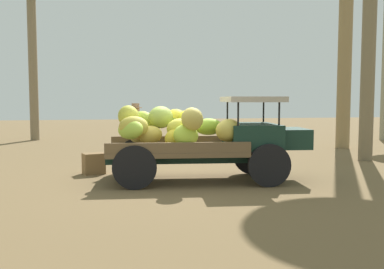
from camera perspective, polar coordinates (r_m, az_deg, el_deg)
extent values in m
plane|color=brown|center=(10.00, -0.69, -5.98)|extent=(60.00, 60.00, 0.00)
cube|color=#173228|center=(9.85, 0.58, -3.17)|extent=(4.02, 0.80, 0.16)
cylinder|color=black|center=(10.89, 7.76, -2.73)|extent=(0.92, 0.22, 0.91)
cylinder|color=black|center=(9.35, 9.99, -3.98)|extent=(0.92, 0.22, 0.91)
cylinder|color=black|center=(10.61, -7.16, -2.92)|extent=(0.92, 0.22, 0.91)
cylinder|color=black|center=(9.02, -7.46, -4.26)|extent=(0.92, 0.22, 0.91)
cube|color=brown|center=(9.80, -2.04, -2.16)|extent=(3.14, 1.99, 0.10)
cube|color=brown|center=(10.57, -2.30, -0.78)|extent=(2.99, 0.35, 0.22)
cube|color=brown|center=(8.98, -1.74, -1.75)|extent=(2.99, 0.35, 0.22)
cube|color=#173228|center=(10.01, 7.72, -0.18)|extent=(1.23, 1.61, 0.55)
cube|color=#173228|center=(10.25, 12.62, -0.45)|extent=(0.79, 1.12, 0.44)
cylinder|color=black|center=(10.71, 9.26, 3.06)|extent=(0.04, 0.04, 0.55)
cylinder|color=black|center=(9.46, 11.24, 2.83)|extent=(0.04, 0.04, 0.55)
cylinder|color=black|center=(10.52, 4.61, 3.08)|extent=(0.04, 0.04, 0.55)
cylinder|color=black|center=(9.25, 6.01, 2.85)|extent=(0.04, 0.04, 0.55)
cube|color=#B9AE9F|center=(9.97, 7.77, 4.55)|extent=(1.35, 1.63, 0.12)
ellipsoid|color=gold|center=(10.31, -2.17, 2.20)|extent=(0.74, 0.75, 0.55)
ellipsoid|color=yellow|center=(10.21, -0.34, 2.21)|extent=(0.79, 0.76, 0.47)
ellipsoid|color=gold|center=(9.41, 4.77, 0.52)|extent=(0.83, 0.83, 0.62)
ellipsoid|color=#95AD44|center=(9.93, -4.07, 2.25)|extent=(0.83, 0.83, 0.58)
ellipsoid|color=gold|center=(9.44, -7.58, 1.03)|extent=(0.70, 0.61, 0.56)
ellipsoid|color=#D6CF3D|center=(9.54, -1.50, 0.77)|extent=(0.64, 0.64, 0.60)
ellipsoid|color=tan|center=(9.93, -6.62, 0.00)|extent=(0.63, 0.50, 0.47)
ellipsoid|color=#B2D13A|center=(9.22, -0.80, -0.11)|extent=(0.64, 0.65, 0.60)
ellipsoid|color=#CAB550|center=(9.14, 0.03, 2.03)|extent=(0.71, 0.71, 0.57)
ellipsoid|color=#88AF2E|center=(9.84, 2.16, 1.02)|extent=(0.68, 0.51, 0.49)
ellipsoid|color=yellow|center=(9.40, -2.11, -0.55)|extent=(0.70, 0.68, 0.48)
ellipsoid|color=#ADD241|center=(9.41, -7.98, 0.65)|extent=(0.81, 0.83, 0.54)
ellipsoid|color=#98BB3B|center=(10.24, -2.06, 1.30)|extent=(0.56, 0.55, 0.45)
ellipsoid|color=gold|center=(9.67, -5.39, -0.04)|extent=(0.71, 0.65, 0.44)
ellipsoid|color=#ACC745|center=(10.21, -6.40, 1.69)|extent=(0.78, 0.79, 0.55)
ellipsoid|color=gold|center=(9.92, -8.25, 2.37)|extent=(0.50, 0.54, 0.57)
cylinder|color=#C0B1A6|center=(11.59, -6.64, -2.42)|extent=(0.15, 0.15, 0.85)
cylinder|color=#C0B1A6|center=(11.60, -7.92, -2.42)|extent=(0.15, 0.15, 0.85)
cube|color=#807154|center=(11.53, -7.32, 1.14)|extent=(0.42, 0.28, 0.59)
cylinder|color=#807154|center=(11.42, -6.85, 1.56)|extent=(0.30, 0.39, 0.10)
cylinder|color=#807154|center=(11.43, -7.85, 1.55)|extent=(0.35, 0.35, 0.10)
sphere|color=tan|center=(11.51, -7.34, 3.17)|extent=(0.22, 0.22, 0.22)
cylinder|color=#967155|center=(11.51, -7.34, 3.49)|extent=(0.34, 0.34, 0.02)
cylinder|color=#967155|center=(11.51, -7.35, 3.79)|extent=(0.20, 0.20, 0.10)
cube|color=brown|center=(11.08, -12.63, -3.70)|extent=(0.59, 0.51, 0.51)
cylinder|color=#816F56|center=(20.84, -19.94, 8.88)|extent=(0.39, 0.39, 6.96)
cylinder|color=#8D764F|center=(17.64, 19.38, 15.96)|extent=(0.50, 0.50, 10.76)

